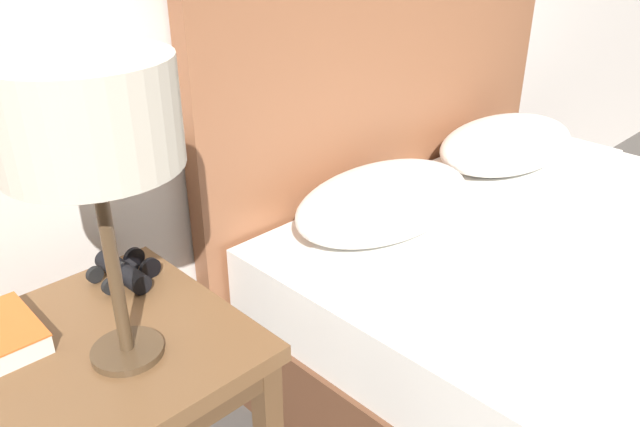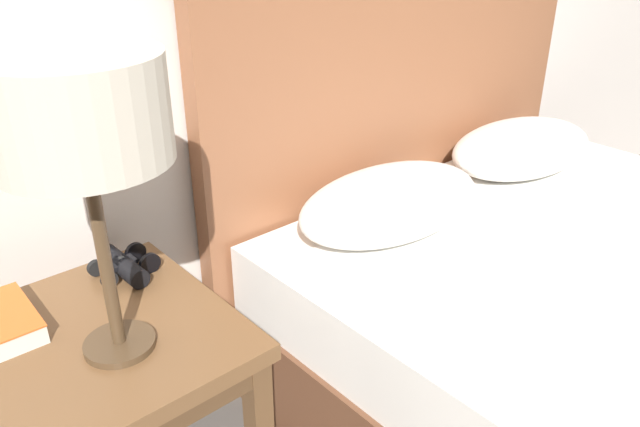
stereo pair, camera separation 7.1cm
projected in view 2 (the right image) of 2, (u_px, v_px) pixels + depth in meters
The scene contains 4 objects.
nightstand at pixel (93, 373), 1.21m from camera, with size 0.53×0.52×0.59m.
bed at pixel (613, 326), 1.69m from camera, with size 1.64×1.78×1.23m.
table_lamp at pixel (79, 117), 0.95m from camera, with size 0.28×0.28×0.54m.
binoculars_pair at pixel (124, 265), 1.36m from camera, with size 0.14×0.16×0.05m.
Camera 2 is at (-0.86, -0.27, 1.33)m, focal length 35.00 mm.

